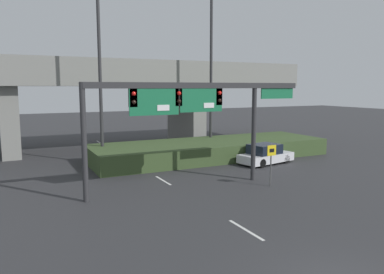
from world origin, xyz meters
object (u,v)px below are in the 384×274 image
Objects in this scene: signal_gantry at (191,104)px; speed_limit_sign at (271,159)px; highway_light_pole_far at (211,61)px; parked_sedan_near_right at (265,155)px; highway_light_pole_near at (99,36)px.

signal_gantry reaches higher than speed_limit_sign.
speed_limit_sign is at bearing -101.83° from highway_light_pole_far.
highway_light_pole_far reaches higher than parked_sedan_near_right.
signal_gantry is 9.68m from parked_sedan_near_right.
signal_gantry is 12.26m from highway_light_pole_far.
highway_light_pole_far is (9.65, 0.81, -1.41)m from highway_light_pole_near.
signal_gantry is at bearing -71.68° from highway_light_pole_near.
highway_light_pole_far reaches higher than speed_limit_sign.
highway_light_pole_far is at bearing 4.77° from highway_light_pole_near.
parked_sedan_near_right is (1.29, -6.12, -7.23)m from highway_light_pole_far.
speed_limit_sign is 15.04m from highway_light_pole_near.
highway_light_pole_far is 9.56m from parked_sedan_near_right.
signal_gantry reaches higher than parked_sedan_near_right.
parked_sedan_near_right is at bearing 55.46° from speed_limit_sign.
speed_limit_sign reaches higher than parked_sedan_near_right.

